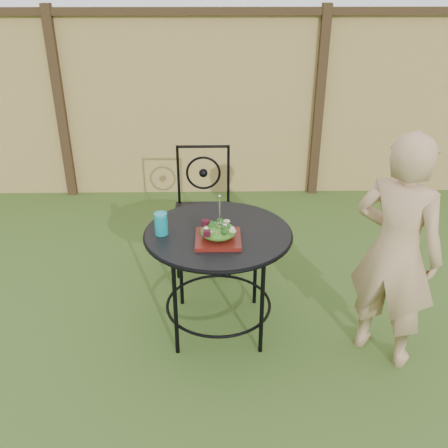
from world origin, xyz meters
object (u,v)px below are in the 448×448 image
(patio_table, at_px, (218,251))
(diner, at_px, (396,253))
(patio_chair, at_px, (203,206))
(salad_plate, at_px, (218,239))

(patio_table, height_order, diner, diner)
(diner, bearing_deg, patio_chair, -4.93)
(salad_plate, bearing_deg, patio_chair, 96.37)
(patio_chair, relative_size, salad_plate, 3.52)
(patio_table, relative_size, salad_plate, 3.42)
(patio_chair, height_order, salad_plate, patio_chair)
(patio_table, relative_size, patio_chair, 0.97)
(patio_table, bearing_deg, patio_chair, 97.29)
(patio_chair, bearing_deg, patio_table, -82.71)
(patio_table, bearing_deg, salad_plate, -90.37)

